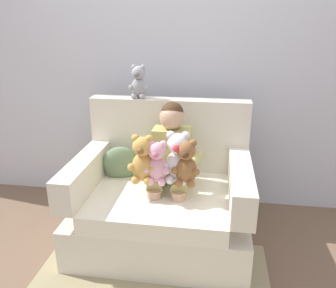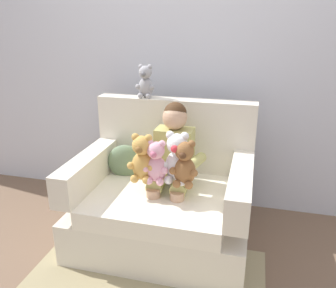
% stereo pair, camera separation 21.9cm
% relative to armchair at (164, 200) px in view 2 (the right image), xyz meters
% --- Properties ---
extents(ground_plane, '(8.00, 8.00, 0.00)m').
position_rel_armchair_xyz_m(ground_plane, '(0.00, -0.05, -0.31)').
color(ground_plane, brown).
extents(back_wall, '(6.00, 0.10, 2.60)m').
position_rel_armchair_xyz_m(back_wall, '(0.00, 0.68, 0.99)').
color(back_wall, silver).
rests_on(back_wall, ground).
extents(armchair, '(1.19, 0.89, 0.98)m').
position_rel_armchair_xyz_m(armchair, '(0.00, 0.00, 0.00)').
color(armchair, silver).
rests_on(armchair, ground).
extents(seated_child, '(0.45, 0.39, 0.82)m').
position_rel_armchair_xyz_m(seated_child, '(0.05, 0.02, 0.33)').
color(seated_child, tan).
rests_on(seated_child, armchair).
extents(plush_honey, '(0.19, 0.15, 0.32)m').
position_rel_armchair_xyz_m(plush_honey, '(-0.10, -0.16, 0.37)').
color(plush_honey, gold).
rests_on(plush_honey, armchair).
extents(plush_white, '(0.20, 0.16, 0.34)m').
position_rel_armchair_xyz_m(plush_white, '(0.12, -0.13, 0.38)').
color(plush_white, white).
rests_on(plush_white, armchair).
extents(plush_pink, '(0.17, 0.14, 0.29)m').
position_rel_armchair_xyz_m(plush_pink, '(-0.01, -0.17, 0.36)').
color(plush_pink, '#EAA8BC').
rests_on(plush_pink, armchair).
extents(plush_brown, '(0.18, 0.15, 0.30)m').
position_rel_armchair_xyz_m(plush_brown, '(0.18, -0.17, 0.37)').
color(plush_brown, brown).
rests_on(plush_brown, armchair).
extents(plush_grey_on_backrest, '(0.15, 0.12, 0.25)m').
position_rel_armchair_xyz_m(plush_grey_on_backrest, '(-0.23, 0.32, 0.78)').
color(plush_grey_on_backrest, '#9E9EA3').
rests_on(plush_grey_on_backrest, armchair).
extents(throw_pillow, '(0.28, 0.17, 0.26)m').
position_rel_armchair_xyz_m(throw_pillow, '(-0.33, 0.12, 0.22)').
color(throw_pillow, slate).
rests_on(throw_pillow, armchair).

